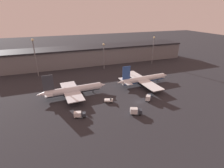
% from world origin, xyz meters
% --- Properties ---
extents(ground, '(600.00, 600.00, 0.00)m').
position_xyz_m(ground, '(0.00, 0.00, 0.00)').
color(ground, '#26262B').
extents(terminal_building, '(171.27, 23.44, 15.78)m').
position_xyz_m(terminal_building, '(0.00, 83.50, 7.94)').
color(terminal_building, slate).
rests_on(terminal_building, ground).
extents(airplane_0, '(40.49, 29.18, 14.64)m').
position_xyz_m(airplane_0, '(-32.05, 19.87, 3.68)').
color(airplane_0, silver).
rests_on(airplane_0, ground).
extents(airplane_1, '(39.87, 38.12, 14.04)m').
position_xyz_m(airplane_1, '(15.04, 21.90, 3.41)').
color(airplane_1, white).
rests_on(airplane_1, ground).
extents(service_vehicle_0, '(5.76, 3.48, 2.91)m').
position_xyz_m(service_vehicle_0, '(-32.99, -3.70, 1.64)').
color(service_vehicle_0, '#282D38').
rests_on(service_vehicle_0, ground).
extents(service_vehicle_1, '(4.93, 5.16, 3.33)m').
position_xyz_m(service_vehicle_1, '(5.94, -0.19, 1.83)').
color(service_vehicle_1, '#195199').
rests_on(service_vehicle_1, ground).
extents(service_vehicle_2, '(6.04, 4.30, 3.33)m').
position_xyz_m(service_vehicle_2, '(-7.28, -10.43, 1.85)').
color(service_vehicle_2, '#282D38').
rests_on(service_vehicle_2, ground).
extents(service_vehicle_3, '(5.20, 4.02, 2.49)m').
position_xyz_m(service_vehicle_3, '(-15.28, 5.48, 1.16)').
color(service_vehicle_3, white).
rests_on(service_vehicle_3, ground).
extents(lamp_post_0, '(1.80, 1.80, 28.01)m').
position_xyz_m(lamp_post_0, '(-52.08, 63.19, 17.55)').
color(lamp_post_0, slate).
rests_on(lamp_post_0, ground).
extents(lamp_post_1, '(1.80, 1.80, 21.62)m').
position_xyz_m(lamp_post_1, '(0.55, 63.19, 14.02)').
color(lamp_post_1, slate).
rests_on(lamp_post_1, ground).
extents(lamp_post_2, '(1.80, 1.80, 24.91)m').
position_xyz_m(lamp_post_2, '(47.99, 63.19, 15.85)').
color(lamp_post_2, slate).
rests_on(lamp_post_2, ground).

